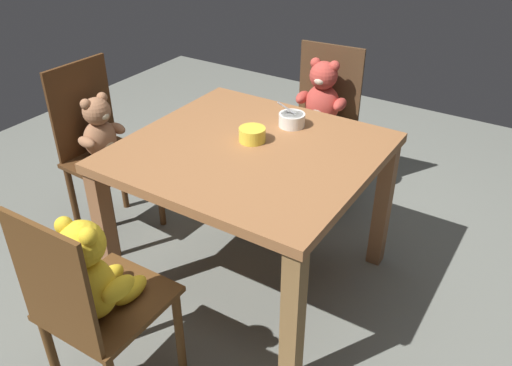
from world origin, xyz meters
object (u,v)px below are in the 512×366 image
(dining_table, at_px, (250,169))
(teddy_chair_near_left, at_px, (101,140))
(teddy_chair_far_center, at_px, (321,111))
(porridge_bowl_yellow_center, at_px, (252,134))
(teddy_chair_near_front, at_px, (92,286))
(porridge_bowl_white_far_center, at_px, (292,120))

(dining_table, bearing_deg, teddy_chair_near_left, -176.48)
(dining_table, height_order, teddy_chair_far_center, teddy_chair_far_center)
(dining_table, distance_m, teddy_chair_near_left, 0.92)
(porridge_bowl_yellow_center, bearing_deg, teddy_chair_near_front, -93.00)
(dining_table, relative_size, porridge_bowl_white_far_center, 8.62)
(dining_table, relative_size, teddy_chair_near_front, 1.17)
(porridge_bowl_white_far_center, bearing_deg, dining_table, -98.87)
(teddy_chair_far_center, height_order, porridge_bowl_white_far_center, teddy_chair_far_center)
(porridge_bowl_yellow_center, height_order, porridge_bowl_white_far_center, porridge_bowl_white_far_center)
(teddy_chair_far_center, relative_size, porridge_bowl_yellow_center, 7.73)
(teddy_chair_near_front, relative_size, porridge_bowl_white_far_center, 7.39)
(dining_table, xyz_separation_m, porridge_bowl_yellow_center, (-0.03, 0.06, 0.14))
(teddy_chair_near_front, bearing_deg, porridge_bowl_white_far_center, -6.73)
(dining_table, bearing_deg, teddy_chair_far_center, 94.95)
(teddy_chair_far_center, bearing_deg, porridge_bowl_yellow_center, -1.45)
(teddy_chair_far_center, distance_m, porridge_bowl_yellow_center, 0.84)
(teddy_chair_near_left, xyz_separation_m, teddy_chair_far_center, (0.84, 0.93, 0.02))
(teddy_chair_near_front, bearing_deg, porridge_bowl_yellow_center, -3.77)
(dining_table, xyz_separation_m, porridge_bowl_white_far_center, (0.05, 0.30, 0.14))
(dining_table, distance_m, porridge_bowl_white_far_center, 0.33)
(dining_table, distance_m, porridge_bowl_yellow_center, 0.16)
(teddy_chair_near_left, distance_m, porridge_bowl_yellow_center, 0.92)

